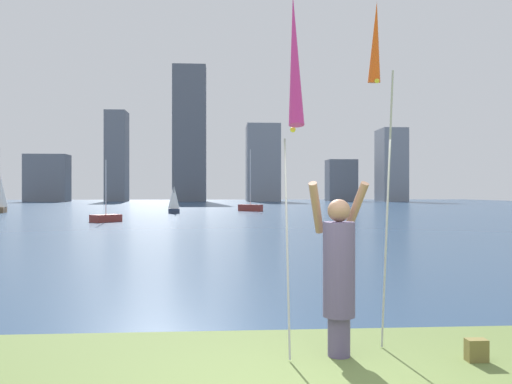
# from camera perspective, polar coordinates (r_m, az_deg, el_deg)

# --- Properties ---
(ground) EXTENTS (120.00, 138.00, 0.12)m
(ground) POSITION_cam_1_polar(r_m,az_deg,el_deg) (55.52, -2.91, -2.00)
(ground) COLOR #5B7038
(person) EXTENTS (0.74, 0.55, 2.02)m
(person) POSITION_cam_1_polar(r_m,az_deg,el_deg) (5.99, 9.30, -8.65)
(person) COLOR #594C72
(person) RESTS_ON ground
(kite_flag_left) EXTENTS (0.16, 1.07, 4.01)m
(kite_flag_left) POSITION_cam_1_polar(r_m,az_deg,el_deg) (5.46, 4.33, 14.02)
(kite_flag_left) COLOR #B2B2B7
(kite_flag_left) RESTS_ON ground
(kite_flag_right) EXTENTS (0.16, 0.81, 4.29)m
(kite_flag_right) POSITION_cam_1_polar(r_m,az_deg,el_deg) (6.78, 13.38, 14.95)
(kite_flag_right) COLOR #B2B2B7
(kite_flag_right) RESTS_ON ground
(bag) EXTENTS (0.23, 0.14, 0.25)m
(bag) POSITION_cam_1_polar(r_m,az_deg,el_deg) (6.41, 23.57, -16.01)
(bag) COLOR olive
(bag) RESTS_ON ground
(sailboat_0) EXTENTS (1.92, 1.97, 3.91)m
(sailboat_0) POSITION_cam_1_polar(r_m,az_deg,el_deg) (33.16, -16.55, -2.80)
(sailboat_0) COLOR maroon
(sailboat_0) RESTS_ON ground
(sailboat_2) EXTENTS (1.19, 2.12, 3.84)m
(sailboat_2) POSITION_cam_1_polar(r_m,az_deg,el_deg) (45.51, -9.24, -0.93)
(sailboat_2) COLOR #333D51
(sailboat_2) RESTS_ON ground
(sailboat_7) EXTENTS (1.80, 2.99, 5.98)m
(sailboat_7) POSITION_cam_1_polar(r_m,az_deg,el_deg) (52.04, -26.91, -0.15)
(sailboat_7) COLOR brown
(sailboat_7) RESTS_ON ground
(sailboat_8) EXTENTS (2.40, 2.09, 6.06)m
(sailboat_8) POSITION_cam_1_polar(r_m,az_deg,el_deg) (49.55, -0.64, -1.68)
(sailboat_8) COLOR maroon
(sailboat_8) RESTS_ON ground
(skyline_tower_0) EXTENTS (7.98, 4.21, 9.14)m
(skyline_tower_0) POSITION_cam_1_polar(r_m,az_deg,el_deg) (106.04, -22.45, 1.46)
(skyline_tower_0) COLOR slate
(skyline_tower_0) RESTS_ON ground
(skyline_tower_1) EXTENTS (4.04, 5.02, 17.97)m
(skyline_tower_1) POSITION_cam_1_polar(r_m,az_deg,el_deg) (104.99, -15.41, 3.89)
(skyline_tower_1) COLOR slate
(skyline_tower_1) RESTS_ON ground
(skyline_tower_2) EXTENTS (6.49, 3.71, 26.77)m
(skyline_tower_2) POSITION_cam_1_polar(r_m,az_deg,el_deg) (101.28, -7.50, 6.53)
(skyline_tower_2) COLOR #565B66
(skyline_tower_2) RESTS_ON ground
(skyline_tower_3) EXTENTS (6.51, 7.65, 15.18)m
(skyline_tower_3) POSITION_cam_1_polar(r_m,az_deg,el_deg) (101.06, 0.76, 3.25)
(skyline_tower_3) COLOR gray
(skyline_tower_3) RESTS_ON ground
(skyline_tower_4) EXTENTS (5.85, 4.90, 8.45)m
(skyline_tower_4) POSITION_cam_1_polar(r_m,az_deg,el_deg) (105.31, 9.57, 1.29)
(skyline_tower_4) COLOR slate
(skyline_tower_4) RESTS_ON ground
(skyline_tower_5) EXTENTS (4.80, 6.46, 14.21)m
(skyline_tower_5) POSITION_cam_1_polar(r_m,az_deg,el_deg) (102.96, 14.99, 2.92)
(skyline_tower_5) COLOR gray
(skyline_tower_5) RESTS_ON ground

